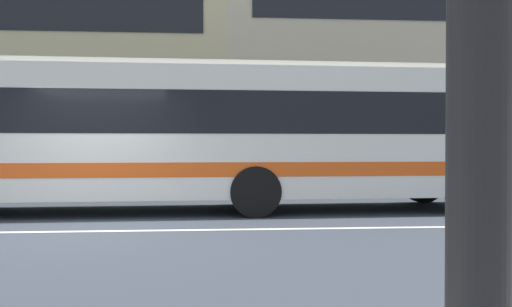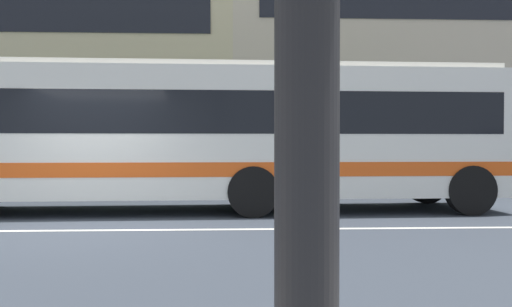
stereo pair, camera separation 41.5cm
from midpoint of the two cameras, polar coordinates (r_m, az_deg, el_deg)
ground_plane at (r=9.62m, az=-16.78°, el=-7.59°), size 160.00×160.00×0.00m
lane_centre_line at (r=9.62m, az=-16.78°, el=-7.56°), size 60.00×0.16×0.01m
hedge_row_far at (r=16.10m, az=-8.43°, el=-2.66°), size 16.75×1.10×0.85m
apartment_block_left at (r=26.33m, az=-24.18°, el=9.85°), size 19.62×9.15×11.12m
apartment_block_right at (r=27.46m, az=23.81°, el=10.77°), size 23.47×9.15×12.35m
transit_bus at (r=11.92m, az=-3.45°, el=2.28°), size 12.43×2.95×3.08m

